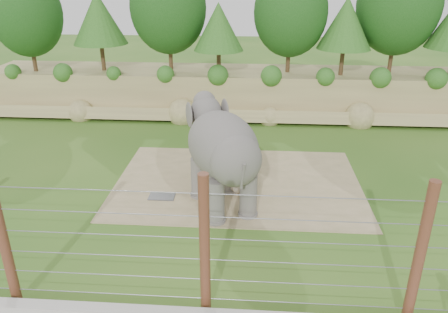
{
  "coord_description": "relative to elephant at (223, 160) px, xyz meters",
  "views": [
    {
      "loc": [
        1.08,
        -13.13,
        8.18
      ],
      "look_at": [
        0.0,
        2.0,
        1.6
      ],
      "focal_mm": 35.0,
      "sensor_mm": 36.0,
      "label": 1
    }
  ],
  "objects": [
    {
      "name": "ground",
      "position": [
        -0.02,
        -1.09,
        -1.88
      ],
      "size": [
        90.0,
        90.0,
        0.0
      ],
      "primitive_type": "plane",
      "color": "#2C5E1A",
      "rests_on": "ground"
    },
    {
      "name": "elephant",
      "position": [
        0.0,
        0.0,
        0.0
      ],
      "size": [
        3.68,
        5.04,
        3.75
      ],
      "primitive_type": null,
      "rotation": [
        0.0,
        0.0,
        0.41
      ],
      "color": "#5B5551",
      "rests_on": "ground"
    },
    {
      "name": "back_embankment",
      "position": [
        0.57,
        11.59,
        2.09
      ],
      "size": [
        30.0,
        5.52,
        8.77
      ],
      "color": "#8E7E52",
      "rests_on": "ground"
    },
    {
      "name": "drain_grate",
      "position": [
        -2.4,
        0.45,
        -1.84
      ],
      "size": [
        1.0,
        0.6,
        0.03
      ],
      "primitive_type": "cube",
      "color": "#262628",
      "rests_on": "dirt_patch"
    },
    {
      "name": "stone_ball",
      "position": [
        0.54,
        1.06,
        -1.48
      ],
      "size": [
        0.75,
        0.75,
        0.75
      ],
      "primitive_type": "sphere",
      "color": "gray",
      "rests_on": "dirt_patch"
    },
    {
      "name": "barrier_fence",
      "position": [
        -0.02,
        -5.59,
        0.12
      ],
      "size": [
        20.26,
        0.26,
        4.0
      ],
      "color": "brown",
      "rests_on": "ground"
    },
    {
      "name": "dirt_patch",
      "position": [
        0.48,
        1.91,
        -1.87
      ],
      "size": [
        10.0,
        7.0,
        0.02
      ],
      "primitive_type": "cube",
      "color": "#9A8A5C",
      "rests_on": "ground"
    }
  ]
}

